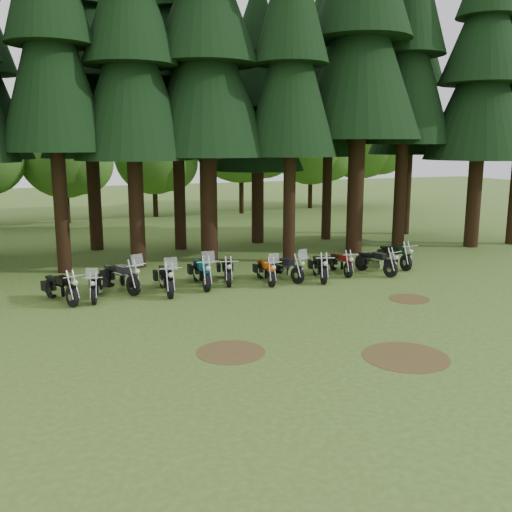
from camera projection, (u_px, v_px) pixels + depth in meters
The scene contains 33 objects.
ground at pixel (300, 318), 17.72m from camera, with size 120.00×120.00×0.00m, color #416422.
pine_front_3 at pixel (48, 6), 21.98m from camera, with size 4.32×4.32×17.57m.
pine_front_4 at pixel (129, 32), 23.18m from camera, with size 4.95×4.95×16.33m.
pine_front_5 at pixel (206, 32), 24.38m from camera, with size 5.81×5.81×16.72m.
pine_front_6 at pixel (291, 31), 24.34m from camera, with size 4.15×4.15×16.75m.
pine_front_7 at pixel (362, 4), 26.16m from camera, with size 5.98×5.98×19.41m.
pine_front_8 at pixel (408, 24), 28.23m from camera, with size 4.79×4.79×18.63m.
pine_front_9 at pixel (484, 57), 28.16m from camera, with size 5.44×5.44×15.89m.
pine_back_2 at pixel (86, 49), 27.28m from camera, with size 4.85×4.85×16.30m.
pine_back_3 at pixel (176, 51), 27.46m from camera, with size 4.35×4.35×16.20m.
pine_back_4 at pixel (258, 86), 29.65m from camera, with size 4.94×4.94×13.78m.
pine_back_5 at pixel (330, 59), 30.50m from camera, with size 3.94×3.94×16.33m.
pine_back_6 at pixel (412, 61), 32.37m from camera, with size 4.59×4.59×16.58m.
decid_3 at pixel (68, 156), 37.92m from camera, with size 6.12×5.95×7.65m.
decid_4 at pixel (158, 157), 41.37m from camera, with size 5.93×5.76×7.41m.
decid_5 at pixel (247, 131), 42.94m from camera, with size 8.45×8.21×10.56m.
decid_6 at pixel (316, 145), 46.75m from camera, with size 7.06×6.86×8.82m.
decid_7 at pixel (365, 133), 48.10m from camera, with size 8.44×8.20×10.55m.
dirt_patch_0 at pixel (231, 352), 14.79m from camera, with size 1.80×1.80×0.01m, color #4C3D1E.
dirt_patch_1 at pixel (409, 299), 19.85m from camera, with size 1.40×1.40×0.01m, color #4C3D1E.
dirt_patch_2 at pixel (406, 357), 14.46m from camera, with size 2.20×2.20×0.01m, color #4C3D1E.
motorcycle_0 at pixel (61, 289), 19.37m from camera, with size 0.98×2.16×0.93m.
motorcycle_1 at pixel (96, 287), 19.79m from camera, with size 0.72×2.08×1.31m.
motorcycle_2 at pixel (121, 277), 20.80m from camera, with size 1.19×2.38×1.54m.
motorcycle_3 at pixel (166, 279), 20.60m from camera, with size 0.52×2.42×1.52m.
motorcycle_4 at pixel (201, 273), 21.54m from camera, with size 0.52×2.48×1.56m.
motorcycle_5 at pixel (226, 271), 22.20m from camera, with size 0.62×2.12×0.87m.
motorcycle_6 at pixel (266, 271), 22.12m from camera, with size 0.50×2.14×1.34m.
motorcycle_7 at pixel (285, 269), 22.55m from camera, with size 0.92×2.17×1.38m.
motorcycle_8 at pixel (320, 268), 22.65m from camera, with size 0.80×2.20×0.92m.
motorcycle_9 at pixel (341, 264), 23.62m from camera, with size 0.38×2.07×0.84m.
motorcycle_10 at pixel (376, 263), 23.63m from camera, with size 0.69×2.19×0.91m.
motorcycle_11 at pixel (395, 256), 24.92m from camera, with size 0.31×2.31×0.94m.
Camera 1 is at (-7.70, -15.23, 5.32)m, focal length 40.00 mm.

